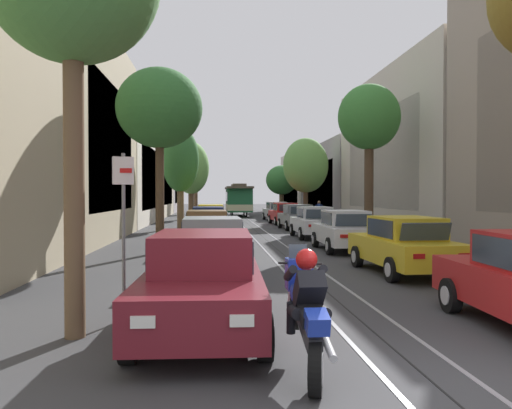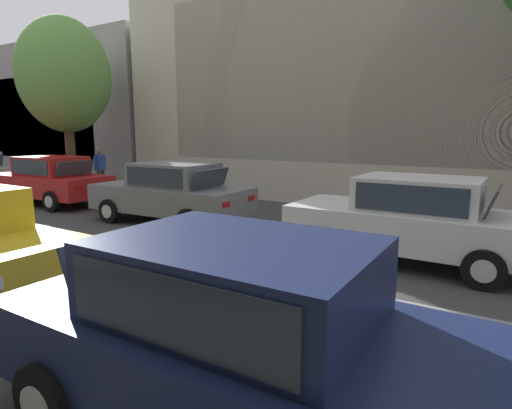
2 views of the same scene
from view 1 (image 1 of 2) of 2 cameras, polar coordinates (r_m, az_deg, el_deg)
ground_plane at (r=32.68m, az=-0.40°, el=-2.72°), size 171.55×171.55×0.00m
trolley_track_rails at (r=37.52m, az=-0.98°, el=-2.21°), size 1.14×76.62×0.01m
building_facade_left at (r=37.79m, az=-15.89°, el=4.29°), size 5.91×68.32×9.67m
building_facade_right at (r=38.26m, az=13.52°, el=4.37°), size 5.61×68.32×10.56m
parked_car_maroon_near_left at (r=7.98m, az=-6.10°, el=-8.88°), size 2.09×4.40×1.58m
parked_car_grey_second_left at (r=13.20m, az=-5.04°, el=-4.90°), size 2.04×4.38×1.58m
parked_car_brown_mid_left at (r=19.24m, az=-5.61°, el=-3.01°), size 2.01×4.37×1.58m
parked_car_navy_fourth_left at (r=24.99m, az=-5.50°, el=-2.06°), size 2.04×4.38×1.58m
parked_car_yellow_fifth_left at (r=30.22m, az=-5.19°, el=-1.51°), size 2.01×4.37×1.58m
parked_car_yellow_second_right at (r=14.40m, az=16.56°, el=-4.44°), size 2.11×4.41×1.58m
parked_car_white_mid_right at (r=19.73m, az=10.08°, el=-2.92°), size 2.03×4.37×1.58m
parked_car_white_fourth_right at (r=25.47m, az=6.64°, el=-2.01°), size 2.01×4.37×1.58m
parked_car_grey_fifth_right at (r=31.48m, az=4.73°, el=-1.41°), size 2.10×4.40×1.58m
parked_car_red_sixth_right at (r=36.83m, az=3.31°, el=-1.04°), size 2.14×4.42×1.58m
parked_car_silver_far_right at (r=42.54m, az=2.36°, el=-0.75°), size 2.12×4.41×1.58m
street_tree_kerb_left_second at (r=19.32m, az=-10.97°, el=10.64°), size 3.21×3.28×6.93m
street_tree_kerb_left_mid at (r=32.51m, az=-8.64°, el=4.97°), size 2.39×2.31×6.54m
street_tree_kerb_left_fourth at (r=45.10m, az=-7.43°, el=4.12°), size 3.21×3.52×6.93m
street_tree_kerb_left_far at (r=57.82m, az=-6.90°, el=3.51°), size 2.59×2.77×6.61m
street_tree_kerb_right_second at (r=24.23m, az=12.80°, el=9.44°), size 2.92×2.58×7.36m
street_tree_kerb_right_mid at (r=38.63m, az=5.70°, el=4.44°), size 3.49×2.92×6.55m
street_tree_kerb_right_fourth at (r=54.72m, az=2.94°, el=2.77°), size 3.43×3.58×5.42m
cable_car_trolley at (r=51.22m, az=-2.02°, el=0.53°), size 2.58×9.14×3.28m
motorcycle_with_rider at (r=6.13m, az=5.74°, el=-11.83°), size 0.55×1.95×1.54m
pedestrian_on_left_pavement at (r=38.34m, az=7.20°, el=-0.69°), size 0.55×0.40×1.73m
street_sign_post at (r=8.91m, az=-14.91°, el=-1.43°), size 0.36×0.09×2.90m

